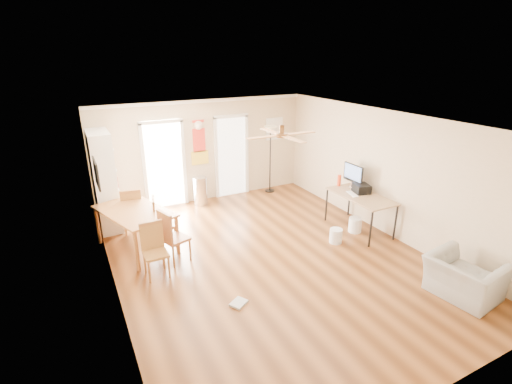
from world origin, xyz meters
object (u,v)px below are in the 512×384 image
dining_chair_right_a (165,222)px  wastebasket_b (355,225)px  dining_chair_near (155,251)px  trash_can (200,191)px  computer_desk (359,213)px  armchair (464,278)px  dining_chair_far (133,210)px  dining_chair_right_b (175,236)px  printer (361,188)px  wastebasket_a (336,236)px  bookshelf (104,181)px  dining_table (136,229)px  torchiere_lamp (270,160)px

dining_chair_right_a → wastebasket_b: bearing=-97.4°
dining_chair_near → trash_can: 3.28m
computer_desk → armchair: size_ratio=1.48×
dining_chair_far → computer_desk: (4.40, -2.15, -0.10)m
dining_chair_right_b → printer: 4.09m
dining_chair_near → dining_chair_far: size_ratio=0.95×
wastebasket_a → wastebasket_b: (0.69, 0.21, 0.01)m
dining_chair_right_b → trash_can: dining_chair_right_b is taller
bookshelf → computer_desk: bearing=-31.8°
dining_table → wastebasket_b: dining_table is taller
wastebasket_b → armchair: bearing=-91.0°
dining_table → computer_desk: dining_table is taller
dining_chair_near → dining_chair_right_b: bearing=37.1°
trash_can → torchiere_lamp: 2.13m
wastebasket_a → wastebasket_b: size_ratio=0.93×
wastebasket_b → computer_desk: bearing=22.2°
bookshelf → trash_can: (2.24, 0.32, -0.71)m
wastebasket_a → dining_chair_right_a: bearing=153.9°
dining_chair_right_b → dining_chair_far: size_ratio=1.02×
wastebasket_b → armchair: size_ratio=0.32×
bookshelf → printer: (4.96, -2.50, -0.18)m
dining_chair_right_b → computer_desk: 3.96m
dining_chair_near → armchair: size_ratio=0.95×
armchair → bookshelf: bearing=34.5°
torchiere_lamp → wastebasket_b: (0.41, -3.06, -0.76)m
trash_can → dining_chair_right_b: bearing=-118.8°
dining_chair_right_b → dining_chair_right_a: bearing=-18.5°
dining_chair_right_b → wastebasket_b: size_ratio=3.19×
bookshelf → dining_table: bearing=-77.1°
trash_can → printer: size_ratio=2.05×
dining_chair_near → trash_can: bearing=56.6°
dining_table → torchiere_lamp: 4.28m
bookshelf → wastebasket_a: bookshelf is taller
computer_desk → printer: (0.13, 0.14, 0.50)m
bookshelf → trash_can: bearing=5.0°
dining_chair_far → armchair: size_ratio=1.00×
dining_chair_right_a → wastebasket_a: bearing=-104.4°
dining_chair_near → dining_chair_far: dining_chair_far is taller
bookshelf → dining_chair_near: bookshelf is taller
computer_desk → wastebasket_a: computer_desk is taller
bookshelf → printer: bookshelf is taller
dining_chair_right_a → dining_chair_right_b: size_ratio=0.98×
printer → wastebasket_a: size_ratio=1.20×
bookshelf → dining_chair_right_a: (0.91, -1.38, -0.57)m
dining_table → dining_chair_right_a: bearing=-11.7°
armchair → dining_chair_right_b: bearing=42.8°
torchiere_lamp → printer: bearing=-76.8°
dining_chair_right_b → torchiere_lamp: 4.20m
dining_chair_right_a → trash_can: 2.16m
dining_chair_far → computer_desk: bearing=163.3°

